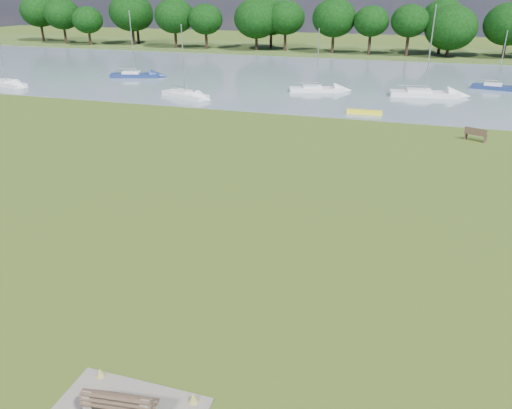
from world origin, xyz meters
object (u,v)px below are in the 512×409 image
(kayak, at_px, (364,112))
(sailboat_2, at_px, (185,93))
(sailboat_1, at_px, (316,88))
(sailboat_5, at_px, (7,82))
(sailboat_6, at_px, (134,74))
(riverbank_bench, at_px, (476,134))
(sailboat_4, at_px, (496,86))
(sailboat_0, at_px, (424,92))

(kayak, relative_size, sailboat_2, 0.44)
(sailboat_1, height_order, sailboat_5, sailboat_5)
(sailboat_1, bearing_deg, sailboat_6, 157.86)
(sailboat_5, xyz_separation_m, sailboat_6, (11.40, 9.87, 0.00))
(riverbank_bench, height_order, sailboat_6, sailboat_6)
(sailboat_1, height_order, sailboat_6, sailboat_6)
(riverbank_bench, bearing_deg, sailboat_6, -179.74)
(kayak, bearing_deg, sailboat_6, 157.86)
(riverbank_bench, height_order, sailboat_1, sailboat_1)
(riverbank_bench, relative_size, sailboat_5, 0.20)
(kayak, bearing_deg, sailboat_4, 50.08)
(riverbank_bench, bearing_deg, kayak, 169.74)
(sailboat_0, distance_m, sailboat_1, 11.59)
(sailboat_0, bearing_deg, kayak, -124.73)
(sailboat_6, bearing_deg, sailboat_1, -23.27)
(sailboat_2, distance_m, sailboat_5, 22.91)
(sailboat_0, relative_size, sailboat_5, 1.08)
(kayak, distance_m, sailboat_0, 11.26)
(sailboat_2, xyz_separation_m, sailboat_5, (-22.91, -0.33, 0.04))
(sailboat_2, bearing_deg, kayak, 16.41)
(kayak, height_order, sailboat_6, sailboat_6)
(sailboat_1, bearing_deg, kayak, -71.67)
(sailboat_1, relative_size, sailboat_5, 0.79)
(sailboat_5, height_order, sailboat_6, sailboat_5)
(sailboat_1, relative_size, sailboat_2, 0.92)
(riverbank_bench, bearing_deg, sailboat_0, 127.81)
(kayak, distance_m, sailboat_4, 21.10)
(riverbank_bench, distance_m, sailboat_6, 43.54)
(sailboat_2, bearing_deg, sailboat_4, 46.64)
(sailboat_1, distance_m, sailboat_4, 20.84)
(sailboat_2, relative_size, sailboat_4, 1.14)
(sailboat_0, relative_size, sailboat_2, 1.26)
(sailboat_4, bearing_deg, sailboat_5, -154.53)
(sailboat_4, bearing_deg, sailboat_0, -130.15)
(sailboat_1, bearing_deg, sailboat_5, 175.32)
(sailboat_0, bearing_deg, sailboat_6, 170.13)
(sailboat_0, bearing_deg, sailboat_1, 176.70)
(sailboat_2, bearing_deg, sailboat_5, -156.66)
(sailboat_0, distance_m, sailboat_5, 47.98)
(sailboat_1, bearing_deg, sailboat_0, -12.46)
(sailboat_1, xyz_separation_m, sailboat_6, (-24.29, 2.41, 0.06))
(sailboat_0, height_order, sailboat_2, sailboat_0)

